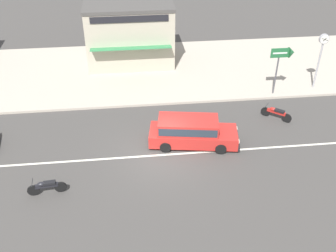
% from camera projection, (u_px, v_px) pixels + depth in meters
% --- Properties ---
extents(ground_plane, '(160.00, 160.00, 0.00)m').
position_uv_depth(ground_plane, '(162.00, 155.00, 20.89)').
color(ground_plane, '#423F3D').
extents(lane_centre_stripe, '(50.40, 0.14, 0.01)m').
position_uv_depth(lane_centre_stripe, '(162.00, 155.00, 20.88)').
color(lane_centre_stripe, silver).
rests_on(lane_centre_stripe, ground).
extents(kerb_strip, '(68.00, 10.00, 0.15)m').
position_uv_depth(kerb_strip, '(148.00, 70.00, 29.16)').
color(kerb_strip, '#ADA393').
rests_on(kerb_strip, ground).
extents(minivan_red_0, '(5.07, 2.45, 1.56)m').
position_uv_depth(minivan_red_0, '(191.00, 131.00, 21.28)').
color(minivan_red_0, red).
rests_on(minivan_red_0, ground).
extents(motorcycle_1, '(1.53, 1.28, 0.80)m').
position_uv_depth(motorcycle_1, '(276.00, 113.00, 23.60)').
color(motorcycle_1, black).
rests_on(motorcycle_1, ground).
extents(motorcycle_2, '(1.80, 0.56, 0.80)m').
position_uv_depth(motorcycle_2, '(46.00, 187.00, 18.26)').
color(motorcycle_2, black).
rests_on(motorcycle_2, ground).
extents(street_clock, '(0.64, 0.22, 3.79)m').
position_uv_depth(street_clock, '(322.00, 49.00, 25.27)').
color(street_clock, '#9E9EA3').
rests_on(street_clock, kerb_strip).
extents(arrow_signboard, '(1.52, 0.68, 3.23)m').
position_uv_depth(arrow_signboard, '(288.00, 55.00, 24.66)').
color(arrow_signboard, '#4C4C51').
rests_on(arrow_signboard, kerb_strip).
extents(shopfront_mid_block, '(6.38, 4.93, 4.52)m').
position_uv_depth(shopfront_mid_block, '(130.00, 33.00, 29.11)').
color(shopfront_mid_block, '#B2A893').
rests_on(shopfront_mid_block, kerb_strip).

